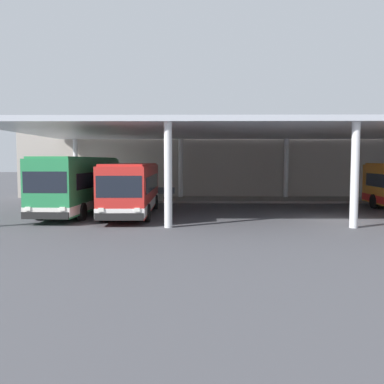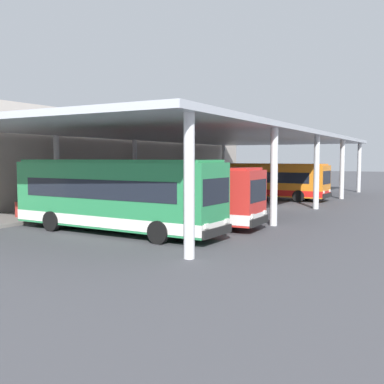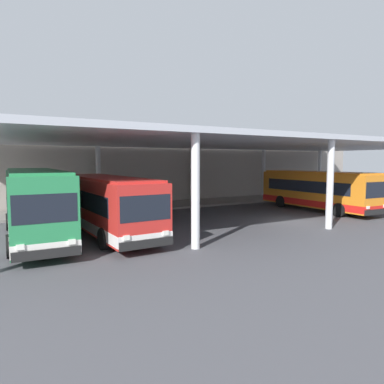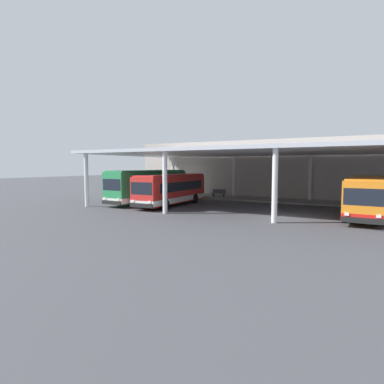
{
  "view_description": "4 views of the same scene",
  "coord_description": "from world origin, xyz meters",
  "px_view_note": "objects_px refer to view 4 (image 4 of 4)",
  "views": [
    {
      "loc": [
        -7.82,
        -23.32,
        3.34
      ],
      "look_at": [
        -8.12,
        2.38,
        1.42
      ],
      "focal_mm": 39.23,
      "sensor_mm": 36.0,
      "label": 1
    },
    {
      "loc": [
        -32.6,
        -10.47,
        3.63
      ],
      "look_at": [
        -9.59,
        2.35,
        1.67
      ],
      "focal_mm": 42.4,
      "sensor_mm": 36.0,
      "label": 2
    },
    {
      "loc": [
        -17.36,
        -15.98,
        4.02
      ],
      "look_at": [
        -6.76,
        2.04,
        2.15
      ],
      "focal_mm": 32.55,
      "sensor_mm": 36.0,
      "label": 3
    },
    {
      "loc": [
        5.53,
        -24.69,
        4.0
      ],
      "look_at": [
        -9.99,
        3.61,
        1.37
      ],
      "focal_mm": 29.53,
      "sensor_mm": 36.0,
      "label": 4
    }
  ],
  "objects_px": {
    "bus_nearest_bay": "(149,186)",
    "bus_middle_bay": "(367,197)",
    "bus_second_bay": "(172,189)",
    "trash_bin": "(192,192)",
    "bench_waiting": "(219,193)"
  },
  "relations": [
    {
      "from": "bench_waiting",
      "to": "trash_bin",
      "type": "relative_size",
      "value": 1.84
    },
    {
      "from": "bus_nearest_bay",
      "to": "bench_waiting",
      "type": "distance_m",
      "value": 9.69
    },
    {
      "from": "bus_nearest_bay",
      "to": "bus_second_bay",
      "type": "bearing_deg",
      "value": -12.98
    },
    {
      "from": "bus_second_bay",
      "to": "bus_middle_bay",
      "type": "distance_m",
      "value": 17.56
    },
    {
      "from": "bus_middle_bay",
      "to": "trash_bin",
      "type": "relative_size",
      "value": 10.85
    },
    {
      "from": "bus_second_bay",
      "to": "bench_waiting",
      "type": "distance_m",
      "value": 9.32
    },
    {
      "from": "bus_second_bay",
      "to": "bus_middle_bay",
      "type": "relative_size",
      "value": 1.0
    },
    {
      "from": "bus_second_bay",
      "to": "bench_waiting",
      "type": "height_order",
      "value": "bus_second_bay"
    },
    {
      "from": "bus_nearest_bay",
      "to": "bus_middle_bay",
      "type": "xyz_separation_m",
      "value": [
        21.05,
        -0.27,
        -0.19
      ]
    },
    {
      "from": "bench_waiting",
      "to": "bus_nearest_bay",
      "type": "bearing_deg",
      "value": -119.46
    },
    {
      "from": "bus_second_bay",
      "to": "trash_bin",
      "type": "xyz_separation_m",
      "value": [
        -2.5,
        8.77,
        -0.98
      ]
    },
    {
      "from": "bus_middle_bay",
      "to": "trash_bin",
      "type": "distance_m",
      "value": 21.7
    },
    {
      "from": "bus_nearest_bay",
      "to": "trash_bin",
      "type": "height_order",
      "value": "bus_nearest_bay"
    },
    {
      "from": "bench_waiting",
      "to": "trash_bin",
      "type": "bearing_deg",
      "value": -173.71
    },
    {
      "from": "bus_second_bay",
      "to": "trash_bin",
      "type": "distance_m",
      "value": 9.17
    }
  ]
}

